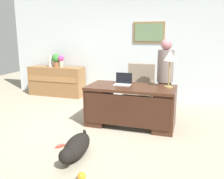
{
  "coord_description": "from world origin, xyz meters",
  "views": [
    {
      "loc": [
        1.54,
        -3.84,
        1.75
      ],
      "look_at": [
        0.21,
        0.3,
        0.75
      ],
      "focal_mm": 39.82,
      "sensor_mm": 36.0,
      "label": 1
    }
  ],
  "objects_px": {
    "dog_lying": "(76,147)",
    "potted_plant": "(56,60)",
    "vase_with_flowers": "(61,60)",
    "dog_toy_bone": "(60,146)",
    "credenza": "(57,81)",
    "desk_lamp": "(170,58)",
    "desk": "(131,105)",
    "armchair": "(140,90)",
    "laptop": "(123,82)",
    "person_standing": "(165,79)",
    "dog_toy_ball": "(82,176)",
    "vase_empty": "(50,61)"
  },
  "relations": [
    {
      "from": "credenza",
      "to": "dog_lying",
      "type": "distance_m",
      "value": 3.79
    },
    {
      "from": "desk_lamp",
      "to": "vase_with_flowers",
      "type": "distance_m",
      "value": 3.44
    },
    {
      "from": "credenza",
      "to": "vase_with_flowers",
      "type": "height_order",
      "value": "vase_with_flowers"
    },
    {
      "from": "desk",
      "to": "potted_plant",
      "type": "distance_m",
      "value": 3.09
    },
    {
      "from": "desk",
      "to": "vase_with_flowers",
      "type": "distance_m",
      "value": 2.97
    },
    {
      "from": "dog_lying",
      "to": "laptop",
      "type": "relative_size",
      "value": 2.87
    },
    {
      "from": "dog_toy_bone",
      "to": "vase_empty",
      "type": "bearing_deg",
      "value": 123.04
    },
    {
      "from": "credenza",
      "to": "laptop",
      "type": "height_order",
      "value": "laptop"
    },
    {
      "from": "potted_plant",
      "to": "dog_toy_ball",
      "type": "xyz_separation_m",
      "value": [
        2.4,
        -3.64,
        -0.96
      ]
    },
    {
      "from": "armchair",
      "to": "credenza",
      "type": "bearing_deg",
      "value": 163.81
    },
    {
      "from": "armchair",
      "to": "potted_plant",
      "type": "height_order",
      "value": "potted_plant"
    },
    {
      "from": "dog_toy_ball",
      "to": "vase_with_flowers",
      "type": "bearing_deg",
      "value": 121.78
    },
    {
      "from": "vase_with_flowers",
      "to": "dog_toy_bone",
      "type": "xyz_separation_m",
      "value": [
        1.56,
        -2.93,
        -0.98
      ]
    },
    {
      "from": "armchair",
      "to": "dog_toy_bone",
      "type": "bearing_deg",
      "value": -110.07
    },
    {
      "from": "vase_empty",
      "to": "dog_toy_bone",
      "type": "relative_size",
      "value": 1.75
    },
    {
      "from": "laptop",
      "to": "dog_toy_ball",
      "type": "relative_size",
      "value": 3.02
    },
    {
      "from": "person_standing",
      "to": "laptop",
      "type": "distance_m",
      "value": 0.88
    },
    {
      "from": "credenza",
      "to": "armchair",
      "type": "distance_m",
      "value": 2.64
    },
    {
      "from": "credenza",
      "to": "laptop",
      "type": "bearing_deg",
      "value": -33.2
    },
    {
      "from": "desk",
      "to": "vase_with_flowers",
      "type": "height_order",
      "value": "vase_with_flowers"
    },
    {
      "from": "credenza",
      "to": "dog_lying",
      "type": "relative_size",
      "value": 1.71
    },
    {
      "from": "desk_lamp",
      "to": "person_standing",
      "type": "bearing_deg",
      "value": 104.29
    },
    {
      "from": "laptop",
      "to": "dog_toy_bone",
      "type": "relative_size",
      "value": 1.89
    },
    {
      "from": "person_standing",
      "to": "dog_toy_bone",
      "type": "height_order",
      "value": "person_standing"
    },
    {
      "from": "armchair",
      "to": "vase_empty",
      "type": "distance_m",
      "value": 2.85
    },
    {
      "from": "armchair",
      "to": "desk_lamp",
      "type": "relative_size",
      "value": 1.58
    },
    {
      "from": "vase_empty",
      "to": "vase_with_flowers",
      "type": "bearing_deg",
      "value": 0.0
    },
    {
      "from": "credenza",
      "to": "armchair",
      "type": "height_order",
      "value": "armchair"
    },
    {
      "from": "vase_with_flowers",
      "to": "person_standing",
      "type": "bearing_deg",
      "value": -20.29
    },
    {
      "from": "desk",
      "to": "potted_plant",
      "type": "height_order",
      "value": "potted_plant"
    },
    {
      "from": "dog_lying",
      "to": "potted_plant",
      "type": "height_order",
      "value": "potted_plant"
    },
    {
      "from": "credenza",
      "to": "dog_toy_ball",
      "type": "xyz_separation_m",
      "value": [
        2.42,
        -3.64,
        -0.35
      ]
    },
    {
      "from": "desk_lamp",
      "to": "dog_toy_bone",
      "type": "distance_m",
      "value": 2.4
    },
    {
      "from": "laptop",
      "to": "desk",
      "type": "bearing_deg",
      "value": -33.69
    },
    {
      "from": "armchair",
      "to": "dog_toy_bone",
      "type": "distance_m",
      "value": 2.38
    },
    {
      "from": "person_standing",
      "to": "laptop",
      "type": "height_order",
      "value": "person_standing"
    },
    {
      "from": "credenza",
      "to": "dog_toy_ball",
      "type": "relative_size",
      "value": 14.8
    },
    {
      "from": "credenza",
      "to": "dog_toy_bone",
      "type": "distance_m",
      "value": 3.42
    },
    {
      "from": "vase_empty",
      "to": "credenza",
      "type": "bearing_deg",
      "value": -0.44
    },
    {
      "from": "laptop",
      "to": "vase_empty",
      "type": "xyz_separation_m",
      "value": [
        -2.54,
        1.55,
        0.14
      ]
    },
    {
      "from": "credenza",
      "to": "desk_lamp",
      "type": "bearing_deg",
      "value": -25.55
    },
    {
      "from": "credenza",
      "to": "person_standing",
      "type": "distance_m",
      "value": 3.32
    },
    {
      "from": "dog_lying",
      "to": "potted_plant",
      "type": "bearing_deg",
      "value": 123.64
    },
    {
      "from": "laptop",
      "to": "vase_with_flowers",
      "type": "height_order",
      "value": "vase_with_flowers"
    },
    {
      "from": "credenza",
      "to": "dog_toy_bone",
      "type": "relative_size",
      "value": 9.28
    },
    {
      "from": "desk",
      "to": "potted_plant",
      "type": "relative_size",
      "value": 4.58
    },
    {
      "from": "desk",
      "to": "desk_lamp",
      "type": "relative_size",
      "value": 2.45
    },
    {
      "from": "dog_lying",
      "to": "desk",
      "type": "bearing_deg",
      "value": 73.35
    },
    {
      "from": "vase_with_flowers",
      "to": "armchair",
      "type": "bearing_deg",
      "value": -17.3
    },
    {
      "from": "dog_lying",
      "to": "vase_empty",
      "type": "distance_m",
      "value": 3.97
    }
  ]
}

